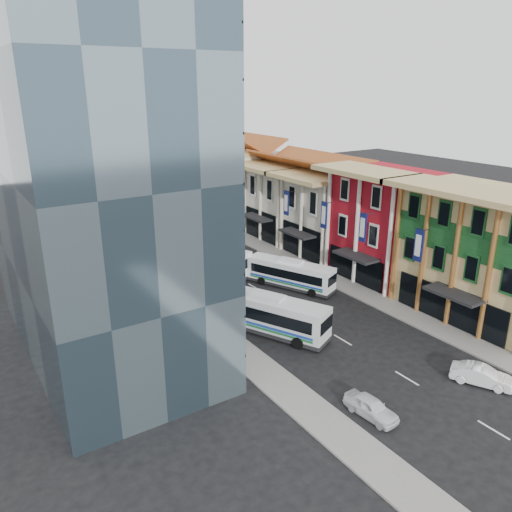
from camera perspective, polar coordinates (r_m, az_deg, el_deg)
ground at (r=39.37m, az=17.99°, el=-13.81°), size 200.00×200.00×0.00m
sidewalk_right at (r=58.56m, az=6.77°, el=-1.70°), size 3.00×90.00×0.15m
sidewalk_left at (r=50.12m, az=-8.46°, el=-5.49°), size 3.00×90.00×0.15m
shophouse_tan at (r=50.09m, az=24.53°, el=0.18°), size 8.00×14.00×12.00m
shophouse_red at (r=56.98m, az=14.50°, el=3.49°), size 8.00×10.00×12.00m
shophouse_cream_near at (r=63.76m, az=8.18°, el=4.62°), size 8.00×9.00×10.00m
shophouse_cream_mid at (r=70.55m, az=3.37°, el=6.20°), size 8.00×9.00×10.00m
shophouse_cream_far at (r=78.94m, az=-1.18°, el=7.99°), size 8.00×12.00×11.00m
office_tower at (r=40.40m, az=-18.78°, el=9.90°), size 12.00×26.00×30.00m
office_block_far at (r=64.19m, az=-22.59°, el=5.28°), size 10.00×18.00×14.00m
bus_left_near at (r=43.83m, az=1.26°, el=-6.53°), size 7.25×11.34×3.62m
bus_left_far at (r=57.84m, az=-5.60°, el=-0.12°), size 6.51×11.32×3.57m
bus_right at (r=53.41m, az=3.94°, el=-1.99°), size 6.09×9.88×3.14m
sedan_left at (r=35.07m, az=13.01°, el=-16.48°), size 1.93×4.03×1.33m
sedan_right at (r=40.72m, az=24.36°, el=-12.34°), size 3.33×4.44×1.40m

